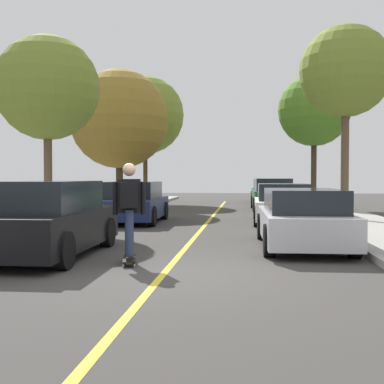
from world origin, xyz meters
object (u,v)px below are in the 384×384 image
object	(u,v)px
street_tree_right_near	(314,111)
parked_car_right_nearest	(302,218)
street_tree_left_far	(145,115)
skateboarder	(129,205)
street_tree_left_near	(119,119)
skateboard	(129,259)
parked_car_left_nearest	(48,220)
parked_car_right_farthest	(266,191)
parked_car_right_far	(272,195)
parked_car_right_near	(283,204)
parked_car_left_near	(133,203)
street_tree_left_nearest	(47,88)
street_tree_right_nearest	(346,72)

from	to	relation	value
street_tree_right_near	parked_car_right_nearest	bearing A→B (deg)	-98.53
street_tree_left_far	skateboarder	world-z (taller)	street_tree_left_far
parked_car_right_nearest	street_tree_right_near	bearing A→B (deg)	81.47
street_tree_left_near	skateboard	bearing A→B (deg)	-74.80
parked_car_right_nearest	street_tree_left_near	bearing A→B (deg)	121.07
parked_car_left_nearest	parked_car_right_farthest	size ratio (longest dim) A/B	0.92
parked_car_right_nearest	street_tree_left_far	bearing A→B (deg)	111.76
skateboard	parked_car_right_farthest	bearing A→B (deg)	81.44
parked_car_right_far	street_tree_left_far	size ratio (longest dim) A/B	0.55
parked_car_left_nearest	parked_car_right_near	size ratio (longest dim) A/B	0.99
parked_car_left_near	street_tree_right_near	bearing A→B (deg)	50.08
parked_car_right_near	skateboard	distance (m)	8.89
parked_car_right_farthest	skateboarder	bearing A→B (deg)	-98.52
parked_car_right_nearest	parked_car_right_far	distance (m)	12.39
street_tree_left_nearest	skateboard	xyz separation A→B (m)	(3.87, -5.78, -4.10)
street_tree_left_far	skateboard	world-z (taller)	street_tree_left_far
parked_car_left_nearest	skateboard	distance (m)	1.99
parked_car_left_near	street_tree_right_near	distance (m)	11.87
street_tree_left_nearest	skateboarder	world-z (taller)	street_tree_left_nearest
street_tree_left_far	parked_car_right_far	bearing A→B (deg)	-37.57
street_tree_left_nearest	parked_car_right_near	bearing A→B (deg)	19.05
parked_car_right_far	skateboard	bearing A→B (deg)	-102.47
street_tree_left_nearest	street_tree_left_far	size ratio (longest dim) A/B	0.77
parked_car_right_far	street_tree_left_near	world-z (taller)	street_tree_left_near
parked_car_left_nearest	skateboarder	distance (m)	1.94
parked_car_left_near	parked_car_right_nearest	size ratio (longest dim) A/B	0.98
parked_car_right_far	street_tree_right_nearest	size ratio (longest dim) A/B	0.62
parked_car_right_far	parked_car_right_farthest	distance (m)	6.95
parked_car_right_farthest	street_tree_right_nearest	bearing A→B (deg)	-80.85
parked_car_right_farthest	skateboarder	xyz separation A→B (m)	(-3.26, -21.77, 0.37)
street_tree_left_far	street_tree_right_nearest	xyz separation A→B (m)	(9.24, -11.59, -0.10)
parked_car_left_near	skateboard	distance (m)	8.08
skateboarder	street_tree_left_near	bearing A→B (deg)	105.19
parked_car_right_near	skateboarder	world-z (taller)	skateboarder
parked_car_right_far	street_tree_left_nearest	world-z (taller)	street_tree_left_nearest
parked_car_left_near	skateboard	bearing A→B (deg)	-77.34
parked_car_right_nearest	street_tree_right_nearest	xyz separation A→B (m)	(2.10, 6.29, 4.44)
skateboarder	street_tree_right_nearest	bearing A→B (deg)	58.40
skateboard	street_tree_left_nearest	bearing A→B (deg)	123.79
street_tree_right_near	parked_car_right_farthest	bearing A→B (deg)	111.48
parked_car_right_near	skateboard	size ratio (longest dim) A/B	4.84
parked_car_right_far	parked_car_left_near	bearing A→B (deg)	-126.06
parked_car_left_nearest	parked_car_right_nearest	size ratio (longest dim) A/B	1.00
street_tree_left_near	street_tree_right_nearest	size ratio (longest dim) A/B	0.99
street_tree_left_nearest	skateboarder	xyz separation A→B (m)	(3.88, -5.82, -3.14)
parked_car_right_nearest	street_tree_left_far	xyz separation A→B (m)	(-7.14, 17.88, 4.54)
parked_car_left_near	parked_car_right_farthest	xyz separation A→B (m)	(5.04, 13.87, 0.01)
parked_car_left_near	skateboarder	bearing A→B (deg)	-77.34
parked_car_right_near	skateboarder	size ratio (longest dim) A/B	2.50
parked_car_right_near	street_tree_right_nearest	bearing A→B (deg)	11.75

